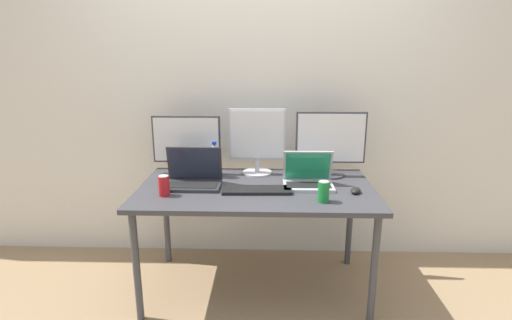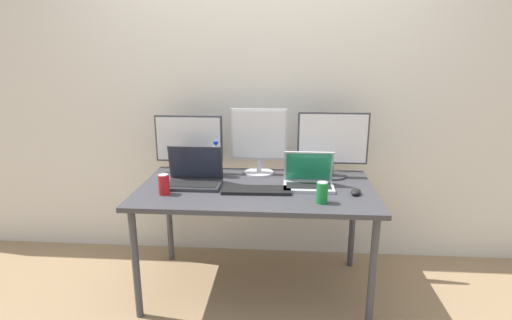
% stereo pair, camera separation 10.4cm
% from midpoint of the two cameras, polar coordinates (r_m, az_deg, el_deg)
% --- Properties ---
extents(ground_plane, '(16.00, 16.00, 0.00)m').
position_cam_midpoint_polar(ground_plane, '(2.91, 1.07, -17.78)').
color(ground_plane, '#9E7F5B').
extents(wall_back, '(7.00, 0.08, 2.60)m').
position_cam_midpoint_polar(wall_back, '(3.04, 1.81, 9.88)').
color(wall_back, silver).
rests_on(wall_back, ground).
extents(work_desk, '(1.51, 0.83, 0.74)m').
position_cam_midpoint_polar(work_desk, '(2.60, 1.14, -5.16)').
color(work_desk, '#424247').
rests_on(work_desk, ground).
extents(monitor_left, '(0.48, 0.20, 0.41)m').
position_cam_midpoint_polar(monitor_left, '(2.86, -8.52, 2.44)').
color(monitor_left, '#38383D').
rests_on(monitor_left, work_desk).
extents(monitor_center, '(0.39, 0.21, 0.46)m').
position_cam_midpoint_polar(monitor_center, '(2.80, 1.56, 2.87)').
color(monitor_center, silver).
rests_on(monitor_center, work_desk).
extents(monitor_right, '(0.48, 0.21, 0.45)m').
position_cam_midpoint_polar(monitor_right, '(2.79, 11.94, 2.39)').
color(monitor_right, '#38383D').
rests_on(monitor_right, work_desk).
extents(laptop_silver, '(0.36, 0.24, 0.25)m').
position_cam_midpoint_polar(laptop_silver, '(2.63, -7.72, -2.31)').
color(laptop_silver, '#2D2D33').
rests_on(laptop_silver, work_desk).
extents(laptop_secondary, '(0.32, 0.23, 0.23)m').
position_cam_midpoint_polar(laptop_secondary, '(2.60, 8.63, -2.65)').
color(laptop_secondary, '#B7B7BC').
rests_on(laptop_secondary, work_desk).
extents(keyboard_main, '(0.43, 0.16, 0.02)m').
position_cam_midpoint_polar(keyboard_main, '(2.49, 1.24, -4.34)').
color(keyboard_main, black).
rests_on(keyboard_main, work_desk).
extents(mouse_by_keyboard, '(0.09, 0.11, 0.03)m').
position_cam_midpoint_polar(mouse_by_keyboard, '(2.53, 15.22, -4.41)').
color(mouse_by_keyboard, black).
rests_on(mouse_by_keyboard, work_desk).
extents(water_bottle, '(0.07, 0.07, 0.25)m').
position_cam_midpoint_polar(water_bottle, '(2.77, -4.63, -0.07)').
color(water_bottle, silver).
rests_on(water_bottle, work_desk).
extents(soda_can_near_keyboard, '(0.07, 0.07, 0.13)m').
position_cam_midpoint_polar(soda_can_near_keyboard, '(2.33, 10.67, -4.61)').
color(soda_can_near_keyboard, '#197F33').
rests_on(soda_can_near_keyboard, work_desk).
extents(soda_can_by_laptop, '(0.07, 0.07, 0.13)m').
position_cam_midpoint_polar(soda_can_by_laptop, '(2.48, -11.87, -3.45)').
color(soda_can_by_laptop, red).
rests_on(soda_can_by_laptop, work_desk).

